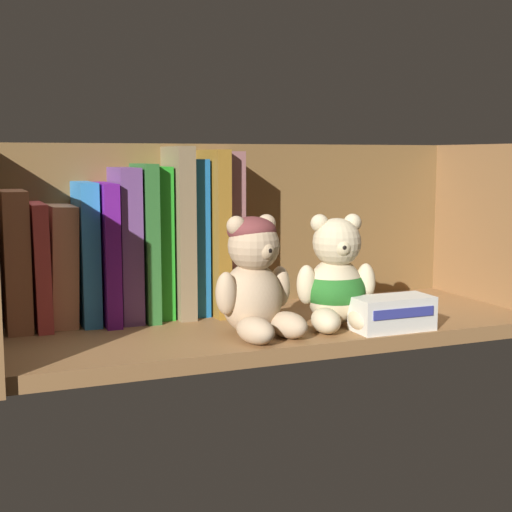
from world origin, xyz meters
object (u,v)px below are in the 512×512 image
book_2 (61,264)px  teddy_bear_smaller (336,282)px  small_product_box (393,313)px  book_11 (226,231)px  teddy_bear_larger (255,279)px  book_8 (176,231)px  book_10 (209,231)px  book_0 (14,259)px  book_3 (85,252)px  book_9 (193,237)px  book_7 (158,241)px  book_4 (103,252)px  book_6 (142,241)px  book_5 (123,243)px  book_1 (38,264)px

book_2 → teddy_bear_smaller: bearing=-24.9°
small_product_box → book_2: bearing=152.3°
book_11 → teddy_bear_larger: bearing=-97.2°
book_8 → book_10: (4.99, 0.00, -0.22)cm
book_0 → book_3: (9.09, 0.00, 0.47)cm
teddy_bear_larger → small_product_box: teddy_bear_larger is taller
book_9 → teddy_bear_smaller: book_9 is taller
book_2 → book_0: bearing=180.0°
book_7 → book_11: size_ratio=0.91×
book_4 → book_11: book_11 is taller
book_0 → book_6: book_6 is taller
book_3 → book_7: book_7 is taller
book_11 → small_product_box: bearing=-53.0°
book_5 → small_product_box: 37.71cm
book_9 → book_11: size_ratio=0.95×
book_2 → book_7: size_ratio=0.76×
book_0 → book_5: (14.41, 0.00, 1.41)cm
teddy_bear_larger → book_1: bearing=146.4°
book_5 → book_9: 10.13cm
teddy_bear_smaller → book_9: bearing=133.6°
book_5 → book_6: book_6 is taller
book_5 → book_6: (2.68, 0.00, 0.24)cm
book_1 → teddy_bear_smaller: (36.46, -15.55, -2.35)cm
book_8 → small_product_box: (23.02, -20.52, -9.66)cm
book_0 → book_9: book_9 is taller
book_0 → book_10: (26.93, 0.00, 2.61)cm
book_5 → teddy_bear_smaller: book_5 is taller
book_1 → book_2: book_1 is taller
book_1 → book_5: size_ratio=0.79×
book_2 → book_7: bearing=0.0°
book_0 → book_11: 29.59cm
book_10 → teddy_bear_larger: bearing=-88.2°
book_7 → book_6: bearing=180.0°
book_3 → book_4: (2.54, 0.00, -0.06)cm
book_2 → book_6: (11.21, 0.00, 2.71)cm
book_10 → teddy_bear_smaller: 20.74cm
teddy_bear_larger → book_0: bearing=149.3°
book_0 → book_2: bearing=0.0°
book_2 → book_9: bearing=0.0°
book_7 → teddy_bear_larger: 18.48cm
book_11 → small_product_box: size_ratio=2.22×
book_10 → small_product_box: 28.90cm
book_6 → book_10: 9.88cm
book_1 → small_product_box: 47.17cm
book_6 → book_7: (2.29, 0.00, -0.19)cm
book_4 → book_10: bearing=0.0°
book_10 → book_11: size_ratio=1.01×
book_6 → book_7: 2.30cm
book_0 → book_9: 24.61cm
book_2 → book_4: size_ratio=0.85×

